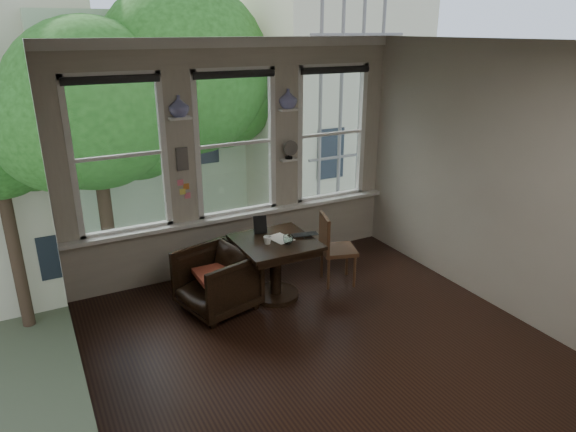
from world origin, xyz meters
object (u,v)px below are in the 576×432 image
table (276,269)px  armchair_left (217,281)px  mug (267,240)px  laptop (306,236)px  side_chair_right (338,249)px

table → armchair_left: bearing=175.3°
armchair_left → mug: mug is taller
armchair_left → laptop: 1.18m
side_chair_right → laptop: bearing=115.3°
laptop → mug: size_ratio=3.17×
side_chair_right → mug: (-1.01, -0.03, 0.34)m
table → armchair_left: table is taller
table → mug: mug is taller
side_chair_right → laptop: (-0.52, -0.07, 0.30)m
table → mug: bearing=-158.1°
armchair_left → mug: size_ratio=8.07×
laptop → table: bearing=178.2°
side_chair_right → laptop: 0.60m
armchair_left → mug: 0.75m
table → side_chair_right: bearing=-1.1°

